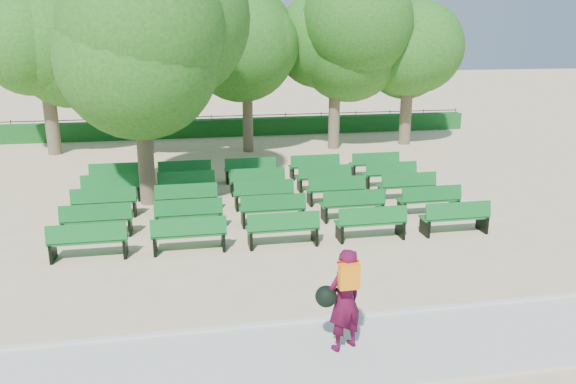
# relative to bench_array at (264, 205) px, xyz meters

# --- Properties ---
(ground) EXTENTS (120.00, 120.00, 0.00)m
(ground) POSITION_rel_bench_array_xyz_m (0.15, -1.16, -0.10)
(ground) COLOR #D7B78F
(paving) EXTENTS (30.00, 2.20, 0.06)m
(paving) POSITION_rel_bench_array_xyz_m (0.15, -8.56, -0.07)
(paving) COLOR beige
(paving) RESTS_ON ground
(curb) EXTENTS (30.00, 0.12, 0.10)m
(curb) POSITION_rel_bench_array_xyz_m (0.15, -7.41, -0.05)
(curb) COLOR silver
(curb) RESTS_ON ground
(hedge) EXTENTS (26.00, 0.70, 0.90)m
(hedge) POSITION_rel_bench_array_xyz_m (0.15, 12.84, 0.35)
(hedge) COLOR #16581F
(hedge) RESTS_ON ground
(fence) EXTENTS (26.00, 0.10, 1.02)m
(fence) POSITION_rel_bench_array_xyz_m (0.15, 13.24, -0.10)
(fence) COLOR black
(fence) RESTS_ON ground
(tree_line) EXTENTS (21.80, 6.80, 7.04)m
(tree_line) POSITION_rel_bench_array_xyz_m (0.15, 8.84, -0.10)
(tree_line) COLOR #296A1C
(tree_line) RESTS_ON ground
(bench_array) EXTENTS (1.88, 0.62, 1.18)m
(bench_array) POSITION_rel_bench_array_xyz_m (0.00, 0.00, 0.00)
(bench_array) COLOR #116625
(bench_array) RESTS_ON ground
(tree_among) EXTENTS (5.22, 5.22, 7.18)m
(tree_among) POSITION_rel_bench_array_xyz_m (-3.60, 1.14, 4.72)
(tree_among) COLOR brown
(tree_among) RESTS_ON ground
(person) EXTENTS (0.92, 0.67, 1.84)m
(person) POSITION_rel_bench_array_xyz_m (0.14, -8.46, 0.92)
(person) COLOR #480A27
(person) RESTS_ON ground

